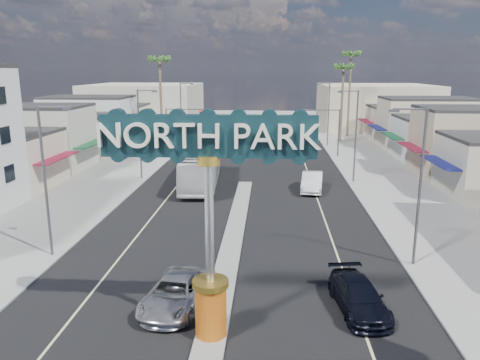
# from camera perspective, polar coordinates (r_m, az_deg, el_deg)

# --- Properties ---
(ground) EXTENTS (160.00, 160.00, 0.00)m
(ground) POSITION_cam_1_polar(r_m,az_deg,el_deg) (46.79, 0.73, -0.12)
(ground) COLOR gray
(ground) RESTS_ON ground
(road) EXTENTS (20.00, 120.00, 0.01)m
(road) POSITION_cam_1_polar(r_m,az_deg,el_deg) (46.79, 0.73, -0.12)
(road) COLOR black
(road) RESTS_ON ground
(median_island) EXTENTS (1.30, 30.00, 0.16)m
(median_island) POSITION_cam_1_polar(r_m,az_deg,el_deg) (31.47, -0.79, -6.84)
(median_island) COLOR gray
(median_island) RESTS_ON ground
(sidewalk_left) EXTENTS (8.00, 120.00, 0.12)m
(sidewalk_left) POSITION_cam_1_polar(r_m,az_deg,el_deg) (49.49, -15.68, 0.19)
(sidewalk_left) COLOR gray
(sidewalk_left) RESTS_ON ground
(sidewalk_right) EXTENTS (8.00, 120.00, 0.12)m
(sidewalk_right) POSITION_cam_1_polar(r_m,az_deg,el_deg) (48.15, 17.61, -0.30)
(sidewalk_right) COLOR gray
(sidewalk_right) RESTS_ON ground
(storefront_row_left) EXTENTS (12.00, 42.00, 6.00)m
(storefront_row_left) POSITION_cam_1_polar(r_m,az_deg,el_deg) (64.57, -20.50, 5.51)
(storefront_row_left) COLOR beige
(storefront_row_left) RESTS_ON ground
(storefront_row_right) EXTENTS (12.00, 42.00, 6.00)m
(storefront_row_right) POSITION_cam_1_polar(r_m,az_deg,el_deg) (62.82, 23.94, 5.01)
(storefront_row_right) COLOR #B7B29E
(storefront_row_right) RESTS_ON ground
(backdrop_far_left) EXTENTS (20.00, 20.00, 8.00)m
(backdrop_far_left) POSITION_cam_1_polar(r_m,az_deg,el_deg) (93.89, -11.48, 8.94)
(backdrop_far_left) COLOR #B7B29E
(backdrop_far_left) RESTS_ON ground
(backdrop_far_right) EXTENTS (20.00, 20.00, 8.00)m
(backdrop_far_right) POSITION_cam_1_polar(r_m,az_deg,el_deg) (92.79, 16.11, 8.63)
(backdrop_far_right) COLOR beige
(backdrop_far_right) RESTS_ON ground
(gateway_sign) EXTENTS (8.20, 1.50, 9.15)m
(gateway_sign) POSITION_cam_1_polar(r_m,az_deg,el_deg) (18.27, -3.79, -2.68)
(gateway_sign) COLOR #D65710
(gateway_sign) RESTS_ON median_island
(traffic_signal_left) EXTENTS (5.09, 0.45, 6.00)m
(traffic_signal_left) POSITION_cam_1_polar(r_m,az_deg,el_deg) (60.89, -7.29, 7.03)
(traffic_signal_left) COLOR #47474C
(traffic_signal_left) RESTS_ON ground
(traffic_signal_right) EXTENTS (5.09, 0.45, 6.00)m
(traffic_signal_right) POSITION_cam_1_polar(r_m,az_deg,el_deg) (60.18, 10.28, 6.85)
(traffic_signal_right) COLOR #47474C
(traffic_signal_right) RESTS_ON ground
(streetlight_l_near) EXTENTS (2.03, 0.22, 9.00)m
(streetlight_l_near) POSITION_cam_1_polar(r_m,az_deg,el_deg) (29.05, -22.46, 0.65)
(streetlight_l_near) COLOR #47474C
(streetlight_l_near) RESTS_ON ground
(streetlight_l_mid) EXTENTS (2.03, 0.22, 9.00)m
(streetlight_l_mid) POSITION_cam_1_polar(r_m,az_deg,el_deg) (47.55, -11.98, 6.02)
(streetlight_l_mid) COLOR #47474C
(streetlight_l_mid) RESTS_ON ground
(streetlight_l_far) EXTENTS (2.03, 0.22, 9.00)m
(streetlight_l_far) POSITION_cam_1_polar(r_m,az_deg,el_deg) (68.87, -7.08, 8.44)
(streetlight_l_far) COLOR #47474C
(streetlight_l_far) RESTS_ON ground
(streetlight_r_near) EXTENTS (2.03, 0.22, 9.00)m
(streetlight_r_near) POSITION_cam_1_polar(r_m,az_deg,el_deg) (27.33, 20.84, 0.03)
(streetlight_r_near) COLOR #47474C
(streetlight_r_near) RESTS_ON ground
(streetlight_r_mid) EXTENTS (2.03, 0.22, 9.00)m
(streetlight_r_mid) POSITION_cam_1_polar(r_m,az_deg,el_deg) (46.51, 13.76, 5.76)
(streetlight_r_mid) COLOR #47474C
(streetlight_r_mid) RESTS_ON ground
(streetlight_r_far) EXTENTS (2.03, 0.22, 9.00)m
(streetlight_r_far) POSITION_cam_1_polar(r_m,az_deg,el_deg) (68.16, 10.62, 8.26)
(streetlight_r_far) COLOR #47474C
(streetlight_r_far) RESTS_ON ground
(palm_left_far) EXTENTS (2.60, 2.60, 13.10)m
(palm_left_far) POSITION_cam_1_polar(r_m,az_deg,el_deg) (67.19, -9.78, 13.71)
(palm_left_far) COLOR brown
(palm_left_far) RESTS_ON ground
(palm_right_mid) EXTENTS (2.60, 2.60, 12.10)m
(palm_right_mid) POSITION_cam_1_polar(r_m,az_deg,el_deg) (72.21, 12.51, 12.85)
(palm_right_mid) COLOR brown
(palm_right_mid) RESTS_ON ground
(palm_right_far) EXTENTS (2.60, 2.60, 14.10)m
(palm_right_far) POSITION_cam_1_polar(r_m,az_deg,el_deg) (78.46, 13.40, 14.14)
(palm_right_far) COLOR brown
(palm_right_far) RESTS_ON ground
(suv_left) EXTENTS (3.07, 5.46, 1.44)m
(suv_left) POSITION_cam_1_polar(r_m,az_deg,el_deg) (22.81, -7.88, -13.45)
(suv_left) COLOR #B2B2B7
(suv_left) RESTS_ON ground
(suv_right) EXTENTS (2.63, 5.09, 1.41)m
(suv_right) POSITION_cam_1_polar(r_m,az_deg,el_deg) (22.99, 14.24, -13.58)
(suv_right) COLOR black
(suv_right) RESTS_ON ground
(car_parked_right) EXTENTS (2.42, 5.38, 1.71)m
(car_parked_right) POSITION_cam_1_polar(r_m,az_deg,el_deg) (43.40, 8.78, -0.20)
(car_parked_right) COLOR silver
(car_parked_right) RESTS_ON ground
(city_bus) EXTENTS (3.75, 13.03, 3.59)m
(city_bus) POSITION_cam_1_polar(r_m,az_deg,el_deg) (45.13, -4.77, 1.66)
(city_bus) COLOR silver
(city_bus) RESTS_ON ground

